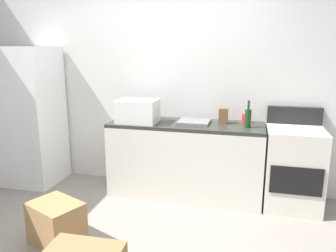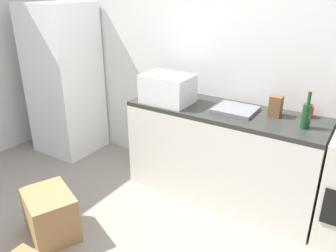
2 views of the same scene
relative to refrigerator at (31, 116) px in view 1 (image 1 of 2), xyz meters
The scene contains 11 objects.
ground_plane 2.27m from the refrigerator, 33.31° to the right, with size 6.00×6.00×0.00m, color gray.
wall_back 1.84m from the refrigerator, 12.88° to the left, with size 5.00×0.10×2.60m, color silver.
kitchen_counter 2.10m from the refrigerator, ahead, with size 1.80×0.60×0.90m.
refrigerator is the anchor object (origin of this frame).
stove_oven 3.30m from the refrigerator, ahead, with size 0.60×0.61×1.10m.
microwave 1.50m from the refrigerator, ahead, with size 0.46×0.34×0.27m, color white.
sink_basin 2.14m from the refrigerator, ahead, with size 0.36×0.32×0.03m, color slate.
wine_bottle 2.76m from the refrigerator, ahead, with size 0.07×0.07×0.30m.
coffee_mug 2.74m from the refrigerator, ahead, with size 0.08×0.08×0.10m, color red.
knife_block 2.48m from the refrigerator, ahead, with size 0.10×0.10×0.18m, color brown.
cardboard_box_large 1.82m from the refrigerator, 48.57° to the right, with size 0.46×0.35×0.40m, color #A37A4C.
Camera 1 is at (1.00, -2.50, 1.75)m, focal length 35.27 mm.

